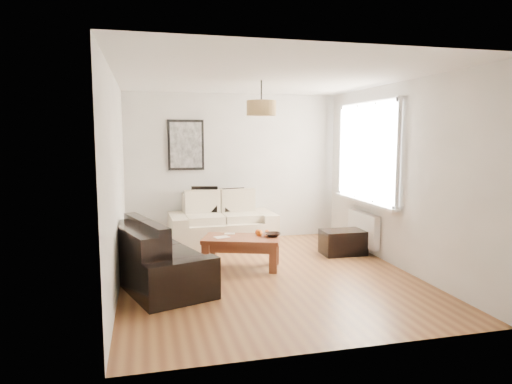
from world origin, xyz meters
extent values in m
plane|color=brown|center=(0.00, 0.00, 0.00)|extent=(4.50, 4.50, 0.00)
cube|color=white|center=(1.82, 0.80, 0.38)|extent=(0.10, 0.90, 0.52)
cylinder|color=tan|center=(0.00, 0.30, 2.23)|extent=(0.40, 0.40, 0.20)
cube|color=black|center=(1.45, 0.75, 0.19)|extent=(0.68, 0.44, 0.38)
cube|color=black|center=(-0.57, 1.99, 0.77)|extent=(0.47, 0.24, 0.45)
cube|color=black|center=(-0.06, 1.99, 0.75)|extent=(0.42, 0.22, 0.41)
imported|color=black|center=(0.18, 0.35, 0.46)|extent=(0.24, 0.24, 0.06)
sphere|color=orange|center=(0.02, 0.46, 0.48)|extent=(0.09, 0.09, 0.09)
sphere|color=orange|center=(0.14, 0.49, 0.48)|extent=(0.07, 0.07, 0.07)
sphere|color=#E95013|center=(0.01, 0.51, 0.48)|extent=(0.09, 0.09, 0.08)
cube|color=white|center=(-0.53, 0.48, 0.44)|extent=(0.23, 0.19, 0.01)
camera|label=1|loc=(-1.56, -5.73, 1.85)|focal=31.87mm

